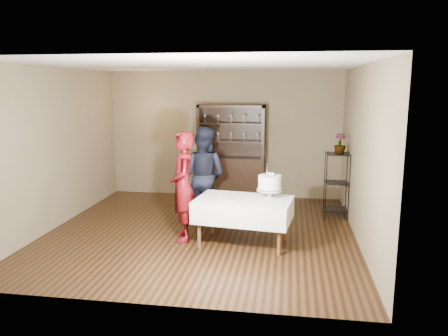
{
  "coord_description": "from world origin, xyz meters",
  "views": [
    {
      "loc": [
        1.43,
        -6.79,
        2.38
      ],
      "look_at": [
        0.37,
        0.1,
        1.07
      ],
      "focal_mm": 35.0,
      "sensor_mm": 36.0,
      "label": 1
    }
  ],
  "objects_px": {
    "plant_etagere": "(337,182)",
    "woman": "(183,186)",
    "china_hutch": "(231,168)",
    "cake": "(270,184)",
    "man": "(203,175)",
    "potted_plant": "(340,144)",
    "cake_table": "(244,210)"
  },
  "relations": [
    {
      "from": "china_hutch",
      "to": "woman",
      "type": "relative_size",
      "value": 1.17
    },
    {
      "from": "man",
      "to": "cake",
      "type": "distance_m",
      "value": 1.46
    },
    {
      "from": "plant_etagere",
      "to": "cake_table",
      "type": "height_order",
      "value": "plant_etagere"
    },
    {
      "from": "plant_etagere",
      "to": "potted_plant",
      "type": "height_order",
      "value": "potted_plant"
    },
    {
      "from": "cake_table",
      "to": "woman",
      "type": "height_order",
      "value": "woman"
    },
    {
      "from": "cake_table",
      "to": "cake",
      "type": "height_order",
      "value": "cake"
    },
    {
      "from": "cake_table",
      "to": "man",
      "type": "distance_m",
      "value": 1.32
    },
    {
      "from": "potted_plant",
      "to": "woman",
      "type": "bearing_deg",
      "value": -147.95
    },
    {
      "from": "cake_table",
      "to": "man",
      "type": "height_order",
      "value": "man"
    },
    {
      "from": "plant_etagere",
      "to": "cake",
      "type": "xyz_separation_m",
      "value": [
        -1.15,
        -1.5,
        0.27
      ]
    },
    {
      "from": "cake",
      "to": "potted_plant",
      "type": "distance_m",
      "value": 1.93
    },
    {
      "from": "man",
      "to": "potted_plant",
      "type": "height_order",
      "value": "man"
    },
    {
      "from": "china_hutch",
      "to": "cake",
      "type": "xyz_separation_m",
      "value": [
        0.93,
        -2.55,
        0.26
      ]
    },
    {
      "from": "man",
      "to": "potted_plant",
      "type": "bearing_deg",
      "value": -149.29
    },
    {
      "from": "china_hutch",
      "to": "cake",
      "type": "bearing_deg",
      "value": -69.9
    },
    {
      "from": "man",
      "to": "china_hutch",
      "type": "bearing_deg",
      "value": -83.01
    },
    {
      "from": "woman",
      "to": "cake",
      "type": "height_order",
      "value": "woman"
    },
    {
      "from": "woman",
      "to": "man",
      "type": "bearing_deg",
      "value": 152.87
    },
    {
      "from": "plant_etagere",
      "to": "woman",
      "type": "distance_m",
      "value": 2.95
    },
    {
      "from": "china_hutch",
      "to": "cake_table",
      "type": "bearing_deg",
      "value": -78.4
    },
    {
      "from": "china_hutch",
      "to": "cake_table",
      "type": "height_order",
      "value": "china_hutch"
    },
    {
      "from": "man",
      "to": "cake",
      "type": "bearing_deg",
      "value": 160.71
    },
    {
      "from": "cake",
      "to": "plant_etagere",
      "type": "bearing_deg",
      "value": 52.59
    },
    {
      "from": "cake_table",
      "to": "plant_etagere",
      "type": "bearing_deg",
      "value": 47.21
    },
    {
      "from": "plant_etagere",
      "to": "cake",
      "type": "distance_m",
      "value": 1.91
    },
    {
      "from": "china_hutch",
      "to": "plant_etagere",
      "type": "bearing_deg",
      "value": -26.83
    },
    {
      "from": "woman",
      "to": "cake",
      "type": "relative_size",
      "value": 3.17
    },
    {
      "from": "woman",
      "to": "cake",
      "type": "bearing_deg",
      "value": 75.17
    },
    {
      "from": "plant_etagere",
      "to": "cake",
      "type": "bearing_deg",
      "value": -127.41
    },
    {
      "from": "man",
      "to": "cake",
      "type": "height_order",
      "value": "man"
    },
    {
      "from": "china_hutch",
      "to": "woman",
      "type": "bearing_deg",
      "value": -98.52
    },
    {
      "from": "man",
      "to": "potted_plant",
      "type": "relative_size",
      "value": 4.66
    }
  ]
}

